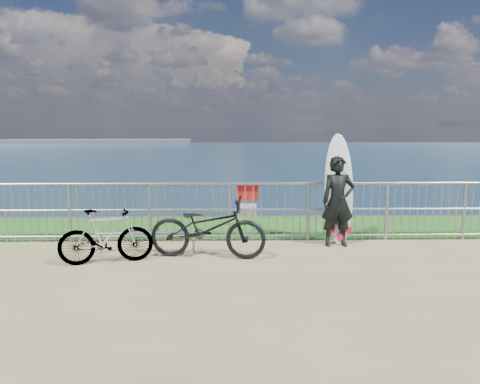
{
  "coord_description": "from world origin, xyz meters",
  "views": [
    {
      "loc": [
        -0.5,
        -7.1,
        2.21
      ],
      "look_at": [
        -0.31,
        1.2,
        1.0
      ],
      "focal_mm": 35.0,
      "sensor_mm": 36.0,
      "label": 1
    }
  ],
  "objects_px": {
    "surfer": "(338,202)",
    "surfboard": "(339,193)",
    "bicycle_near": "(208,228)",
    "bicycle_far": "(106,236)"
  },
  "relations": [
    {
      "from": "surfboard",
      "to": "bicycle_far",
      "type": "relative_size",
      "value": 1.39
    },
    {
      "from": "bicycle_near",
      "to": "bicycle_far",
      "type": "distance_m",
      "value": 1.63
    },
    {
      "from": "surfboard",
      "to": "bicycle_near",
      "type": "bearing_deg",
      "value": -158.38
    },
    {
      "from": "surfer",
      "to": "surfboard",
      "type": "distance_m",
      "value": 0.27
    },
    {
      "from": "bicycle_near",
      "to": "bicycle_far",
      "type": "relative_size",
      "value": 1.31
    },
    {
      "from": "surfer",
      "to": "bicycle_near",
      "type": "xyz_separation_m",
      "value": [
        -2.33,
        -0.72,
        -0.31
      ]
    },
    {
      "from": "bicycle_near",
      "to": "bicycle_far",
      "type": "xyz_separation_m",
      "value": [
        -1.6,
        -0.29,
        -0.06
      ]
    },
    {
      "from": "bicycle_far",
      "to": "surfboard",
      "type": "bearing_deg",
      "value": -87.26
    },
    {
      "from": "surfboard",
      "to": "bicycle_far",
      "type": "distance_m",
      "value": 4.22
    },
    {
      "from": "surfer",
      "to": "surfboard",
      "type": "relative_size",
      "value": 0.8
    }
  ]
}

